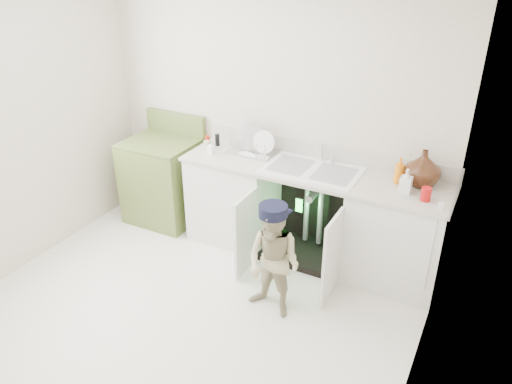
# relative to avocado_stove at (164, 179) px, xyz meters

# --- Properties ---
(ground) EXTENTS (3.50, 3.50, 0.00)m
(ground) POSITION_rel_avocado_stove_xyz_m (1.10, -1.18, -0.46)
(ground) COLOR beige
(ground) RESTS_ON ground
(room_shell) EXTENTS (6.00, 5.50, 1.26)m
(room_shell) POSITION_rel_avocado_stove_xyz_m (1.10, -1.18, 0.79)
(room_shell) COLOR beige
(room_shell) RESTS_ON ground
(counter_run) EXTENTS (2.44, 1.02, 1.21)m
(counter_run) POSITION_rel_avocado_stove_xyz_m (1.68, 0.03, 0.01)
(counter_run) COLOR white
(counter_run) RESTS_ON ground
(avocado_stove) EXTENTS (0.71, 0.65, 1.11)m
(avocado_stove) POSITION_rel_avocado_stove_xyz_m (0.00, 0.00, 0.00)
(avocado_stove) COLOR olive
(avocado_stove) RESTS_ON ground
(repair_worker) EXTENTS (0.52, 0.77, 0.97)m
(repair_worker) POSITION_rel_avocado_stove_xyz_m (1.71, -0.87, 0.03)
(repair_worker) COLOR #BEB588
(repair_worker) RESTS_ON ground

